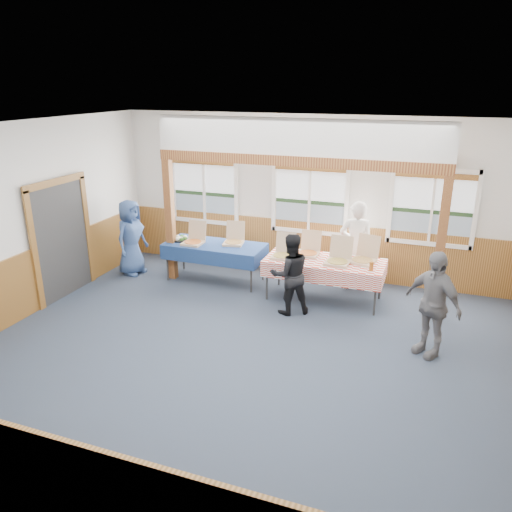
{
  "coord_description": "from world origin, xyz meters",
  "views": [
    {
      "loc": [
        2.32,
        -5.99,
        3.78
      ],
      "look_at": [
        -0.23,
        1.0,
        1.16
      ],
      "focal_mm": 35.0,
      "sensor_mm": 36.0,
      "label": 1
    }
  ],
  "objects_px": {
    "woman_white": "(356,246)",
    "woman_black": "(290,274)",
    "person_grey": "(432,304)",
    "man_blue": "(131,237)",
    "table_left": "(215,247)",
    "table_right": "(325,263)"
  },
  "relations": [
    {
      "from": "table_right",
      "to": "person_grey",
      "type": "height_order",
      "value": "person_grey"
    },
    {
      "from": "woman_white",
      "to": "table_left",
      "type": "bearing_deg",
      "value": -1.16
    },
    {
      "from": "woman_white",
      "to": "woman_black",
      "type": "distance_m",
      "value": 1.68
    },
    {
      "from": "person_grey",
      "to": "man_blue",
      "type": "bearing_deg",
      "value": -155.07
    },
    {
      "from": "woman_white",
      "to": "man_blue",
      "type": "distance_m",
      "value": 4.49
    },
    {
      "from": "man_blue",
      "to": "table_left",
      "type": "bearing_deg",
      "value": -74.95
    },
    {
      "from": "woman_black",
      "to": "man_blue",
      "type": "distance_m",
      "value": 3.64
    },
    {
      "from": "table_left",
      "to": "table_right",
      "type": "distance_m",
      "value": 2.25
    },
    {
      "from": "table_right",
      "to": "man_blue",
      "type": "xyz_separation_m",
      "value": [
        -4.0,
        -0.06,
        0.07
      ]
    },
    {
      "from": "table_right",
      "to": "man_blue",
      "type": "distance_m",
      "value": 4.0
    },
    {
      "from": "man_blue",
      "to": "person_grey",
      "type": "height_order",
      "value": "person_grey"
    },
    {
      "from": "table_left",
      "to": "table_right",
      "type": "bearing_deg",
      "value": -14.94
    },
    {
      "from": "table_left",
      "to": "woman_white",
      "type": "xyz_separation_m",
      "value": [
        2.67,
        0.52,
        0.16
      ]
    },
    {
      "from": "woman_black",
      "to": "person_grey",
      "type": "distance_m",
      "value": 2.37
    },
    {
      "from": "table_right",
      "to": "woman_black",
      "type": "bearing_deg",
      "value": -129.44
    },
    {
      "from": "table_left",
      "to": "man_blue",
      "type": "height_order",
      "value": "man_blue"
    },
    {
      "from": "table_left",
      "to": "table_right",
      "type": "relative_size",
      "value": 0.93
    },
    {
      "from": "woman_white",
      "to": "woman_black",
      "type": "relative_size",
      "value": 1.22
    },
    {
      "from": "woman_white",
      "to": "person_grey",
      "type": "height_order",
      "value": "woman_white"
    },
    {
      "from": "man_blue",
      "to": "person_grey",
      "type": "bearing_deg",
      "value": -95.27
    },
    {
      "from": "woman_white",
      "to": "person_grey",
      "type": "xyz_separation_m",
      "value": [
        1.43,
        -2.07,
        -0.07
      ]
    },
    {
      "from": "woman_black",
      "to": "man_blue",
      "type": "xyz_separation_m",
      "value": [
        -3.57,
        0.69,
        0.07
      ]
    }
  ]
}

